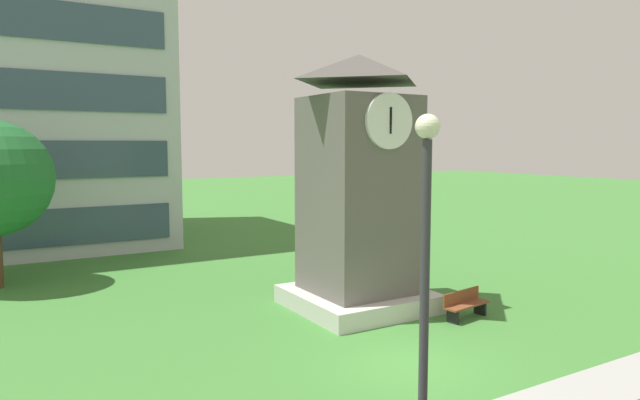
# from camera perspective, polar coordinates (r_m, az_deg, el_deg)

# --- Properties ---
(ground_plane) EXTENTS (160.00, 160.00, 0.00)m
(ground_plane) POSITION_cam_1_polar(r_m,az_deg,el_deg) (14.99, 8.57, -15.96)
(ground_plane) COLOR #3D7A33
(clock_tower) EXTENTS (4.22, 4.22, 8.42)m
(clock_tower) POSITION_cam_1_polar(r_m,az_deg,el_deg) (18.88, 3.90, 0.10)
(clock_tower) COLOR #605B56
(clock_tower) RESTS_ON ground
(park_bench) EXTENTS (1.85, 0.77, 0.88)m
(park_bench) POSITION_cam_1_polar(r_m,az_deg,el_deg) (18.80, 14.40, -10.12)
(park_bench) COLOR brown
(park_bench) RESTS_ON ground
(street_lamp) EXTENTS (0.36, 0.36, 5.92)m
(street_lamp) POSITION_cam_1_polar(r_m,az_deg,el_deg) (8.43, 10.52, -6.95)
(street_lamp) COLOR #333338
(street_lamp) RESTS_ON ground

